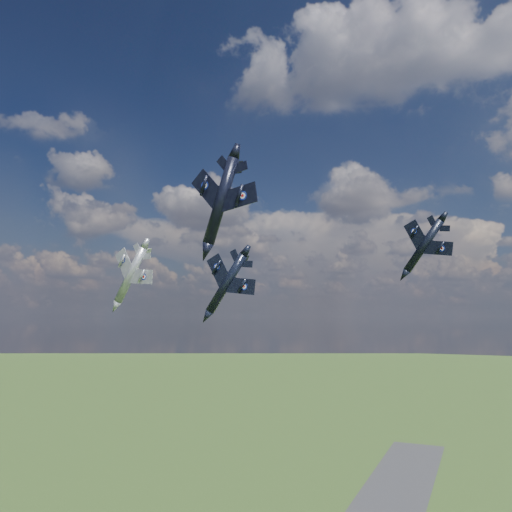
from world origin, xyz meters
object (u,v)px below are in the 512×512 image
at_px(jet_high_navy, 424,246).
at_px(jet_right_navy, 221,201).
at_px(jet_left_silver, 131,275).
at_px(jet_lead_navy, 227,283).

bearing_deg(jet_high_navy, jet_right_navy, -94.37).
height_order(jet_high_navy, jet_left_silver, jet_high_navy).
bearing_deg(jet_lead_navy, jet_left_silver, 156.02).
xyz_separation_m(jet_lead_navy, jet_high_navy, (24.63, 33.66, 8.52)).
distance_m(jet_lead_navy, jet_high_navy, 42.57).
xyz_separation_m(jet_right_navy, jet_high_navy, (14.29, 54.77, 1.65)).
xyz_separation_m(jet_lead_navy, jet_left_silver, (-26.98, 11.89, 3.09)).
bearing_deg(jet_right_navy, jet_left_silver, 145.34).
bearing_deg(jet_left_silver, jet_high_navy, 28.99).
bearing_deg(jet_lead_navy, jet_right_navy, -64.11).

